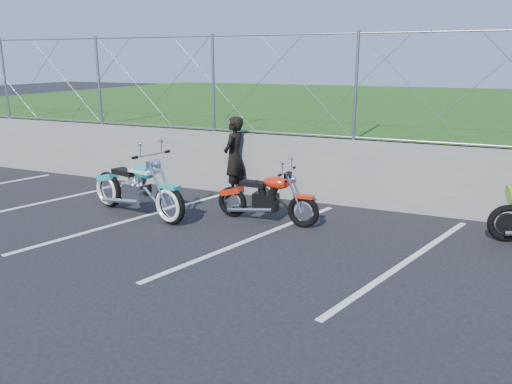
% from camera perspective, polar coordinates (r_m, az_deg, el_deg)
% --- Properties ---
extents(ground, '(90.00, 90.00, 0.00)m').
position_cam_1_polar(ground, '(7.23, -3.45, -7.82)').
color(ground, black).
rests_on(ground, ground).
extents(retaining_wall, '(30.00, 0.22, 1.30)m').
position_cam_1_polar(retaining_wall, '(10.15, 5.36, 2.68)').
color(retaining_wall, slate).
rests_on(retaining_wall, ground).
extents(grass_field, '(30.00, 20.00, 1.30)m').
position_cam_1_polar(grass_field, '(19.80, 14.43, 8.27)').
color(grass_field, '#1E4512').
rests_on(grass_field, ground).
extents(chain_link_fence, '(28.00, 0.03, 2.00)m').
position_cam_1_polar(chain_link_fence, '(9.93, 5.59, 12.03)').
color(chain_link_fence, gray).
rests_on(chain_link_fence, retaining_wall).
extents(parking_lines, '(18.29, 4.31, 0.01)m').
position_cam_1_polar(parking_lines, '(7.71, 8.00, -6.45)').
color(parking_lines, silver).
rests_on(parking_lines, ground).
extents(cruiser_turquoise, '(2.38, 0.85, 1.21)m').
position_cam_1_polar(cruiser_turquoise, '(9.33, -13.30, 0.21)').
color(cruiser_turquoise, black).
rests_on(cruiser_turquoise, ground).
extents(naked_orange, '(1.94, 0.66, 0.97)m').
position_cam_1_polar(naked_orange, '(8.74, 1.39, -0.87)').
color(naked_orange, black).
rests_on(naked_orange, ground).
extents(person_standing, '(0.40, 0.61, 1.67)m').
position_cam_1_polar(person_standing, '(10.34, -2.53, 4.02)').
color(person_standing, black).
rests_on(person_standing, ground).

